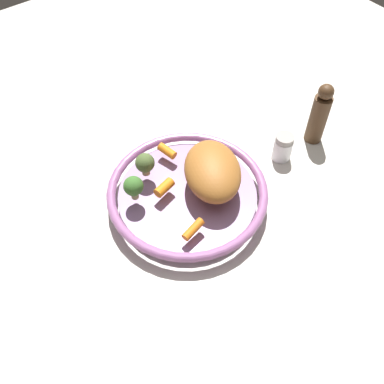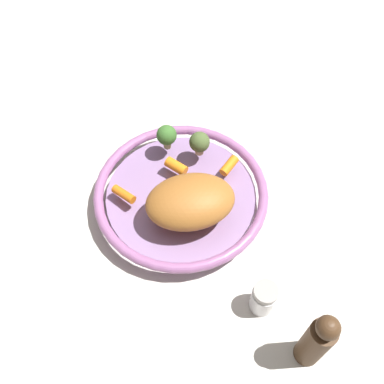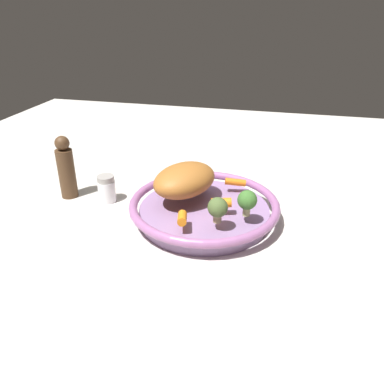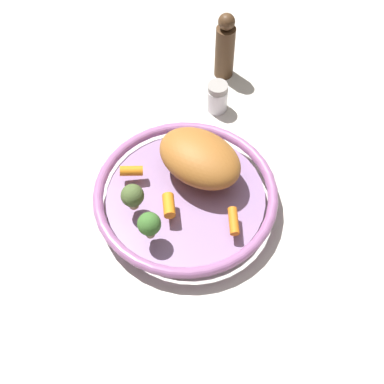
{
  "view_description": "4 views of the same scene",
  "coord_description": "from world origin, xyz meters",
  "px_view_note": "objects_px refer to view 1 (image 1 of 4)",
  "views": [
    {
      "loc": [
        -0.45,
        0.34,
        0.76
      ],
      "look_at": [
        -0.02,
        0.01,
        0.06
      ],
      "focal_mm": 41.26,
      "sensor_mm": 36.0,
      "label": 1
    },
    {
      "loc": [
        -0.29,
        -0.37,
        0.74
      ],
      "look_at": [
        0.01,
        -0.03,
        0.06
      ],
      "focal_mm": 41.12,
      "sensor_mm": 36.0,
      "label": 2
    },
    {
      "loc": [
        0.74,
        0.15,
        0.45
      ],
      "look_at": [
        0.01,
        -0.03,
        0.07
      ],
      "focal_mm": 35.92,
      "sensor_mm": 36.0,
      "label": 3
    },
    {
      "loc": [
        -0.09,
        0.56,
        0.88
      ],
      "look_at": [
        -0.02,
        0.02,
        0.08
      ],
      "focal_mm": 52.67,
      "sensor_mm": 36.0,
      "label": 4
    }
  ],
  "objects_px": {
    "pepper_mill": "(319,115)",
    "baby_carrot_center": "(193,229)",
    "broccoli_floret_mid": "(145,163)",
    "serving_bowl": "(187,195)",
    "broccoli_floret_edge": "(133,187)",
    "baby_carrot_left": "(167,151)",
    "roast_chicken_piece": "(213,171)",
    "baby_carrot_back": "(164,188)",
    "salt_shaker": "(283,147)"
  },
  "relations": [
    {
      "from": "roast_chicken_piece",
      "to": "pepper_mill",
      "type": "relative_size",
      "value": 1.01
    },
    {
      "from": "baby_carrot_back",
      "to": "baby_carrot_center",
      "type": "height_order",
      "value": "baby_carrot_back"
    },
    {
      "from": "roast_chicken_piece",
      "to": "baby_carrot_back",
      "type": "height_order",
      "value": "roast_chicken_piece"
    },
    {
      "from": "serving_bowl",
      "to": "broccoli_floret_edge",
      "type": "relative_size",
      "value": 6.0
    },
    {
      "from": "serving_bowl",
      "to": "broccoli_floret_edge",
      "type": "height_order",
      "value": "broccoli_floret_edge"
    },
    {
      "from": "baby_carrot_left",
      "to": "broccoli_floret_mid",
      "type": "relative_size",
      "value": 0.79
    },
    {
      "from": "roast_chicken_piece",
      "to": "baby_carrot_back",
      "type": "bearing_deg",
      "value": 65.51
    },
    {
      "from": "baby_carrot_center",
      "to": "broccoli_floret_edge",
      "type": "height_order",
      "value": "broccoli_floret_edge"
    },
    {
      "from": "broccoli_floret_mid",
      "to": "pepper_mill",
      "type": "height_order",
      "value": "pepper_mill"
    },
    {
      "from": "baby_carrot_back",
      "to": "broccoli_floret_edge",
      "type": "xyz_separation_m",
      "value": [
        0.02,
        0.06,
        0.02
      ]
    },
    {
      "from": "baby_carrot_back",
      "to": "salt_shaker",
      "type": "distance_m",
      "value": 0.3
    },
    {
      "from": "broccoli_floret_edge",
      "to": "baby_carrot_center",
      "type": "bearing_deg",
      "value": -163.05
    },
    {
      "from": "baby_carrot_center",
      "to": "baby_carrot_left",
      "type": "xyz_separation_m",
      "value": [
        0.2,
        -0.08,
        0.0
      ]
    },
    {
      "from": "broccoli_floret_edge",
      "to": "broccoli_floret_mid",
      "type": "relative_size",
      "value": 1.05
    },
    {
      "from": "broccoli_floret_mid",
      "to": "baby_carrot_left",
      "type": "bearing_deg",
      "value": -75.09
    },
    {
      "from": "baby_carrot_left",
      "to": "broccoli_floret_mid",
      "type": "xyz_separation_m",
      "value": [
        -0.02,
        0.07,
        0.02
      ]
    },
    {
      "from": "serving_bowl",
      "to": "salt_shaker",
      "type": "xyz_separation_m",
      "value": [
        -0.03,
        -0.25,
        0.01
      ]
    },
    {
      "from": "baby_carrot_back",
      "to": "baby_carrot_center",
      "type": "bearing_deg",
      "value": 172.76
    },
    {
      "from": "broccoli_floret_mid",
      "to": "serving_bowl",
      "type": "bearing_deg",
      "value": -152.33
    },
    {
      "from": "baby_carrot_back",
      "to": "baby_carrot_center",
      "type": "distance_m",
      "value": 0.12
    },
    {
      "from": "roast_chicken_piece",
      "to": "pepper_mill",
      "type": "distance_m",
      "value": 0.31
    },
    {
      "from": "broccoli_floret_edge",
      "to": "pepper_mill",
      "type": "height_order",
      "value": "pepper_mill"
    },
    {
      "from": "serving_bowl",
      "to": "baby_carrot_left",
      "type": "height_order",
      "value": "baby_carrot_left"
    },
    {
      "from": "baby_carrot_center",
      "to": "baby_carrot_left",
      "type": "height_order",
      "value": "baby_carrot_left"
    },
    {
      "from": "roast_chicken_piece",
      "to": "baby_carrot_left",
      "type": "relative_size",
      "value": 3.86
    },
    {
      "from": "serving_bowl",
      "to": "roast_chicken_piece",
      "type": "bearing_deg",
      "value": -110.52
    },
    {
      "from": "broccoli_floret_mid",
      "to": "baby_carrot_center",
      "type": "bearing_deg",
      "value": 176.28
    },
    {
      "from": "baby_carrot_back",
      "to": "pepper_mill",
      "type": "relative_size",
      "value": 0.27
    },
    {
      "from": "baby_carrot_center",
      "to": "baby_carrot_left",
      "type": "distance_m",
      "value": 0.21
    },
    {
      "from": "serving_bowl",
      "to": "pepper_mill",
      "type": "height_order",
      "value": "pepper_mill"
    },
    {
      "from": "serving_bowl",
      "to": "pepper_mill",
      "type": "distance_m",
      "value": 0.36
    },
    {
      "from": "broccoli_floret_mid",
      "to": "pepper_mill",
      "type": "bearing_deg",
      "value": -106.24
    },
    {
      "from": "broccoli_floret_edge",
      "to": "baby_carrot_left",
      "type": "bearing_deg",
      "value": -64.66
    },
    {
      "from": "baby_carrot_center",
      "to": "broccoli_floret_edge",
      "type": "xyz_separation_m",
      "value": [
        0.14,
        0.04,
        0.03
      ]
    },
    {
      "from": "salt_shaker",
      "to": "roast_chicken_piece",
      "type": "bearing_deg",
      "value": 87.14
    },
    {
      "from": "broccoli_floret_mid",
      "to": "salt_shaker",
      "type": "relative_size",
      "value": 0.79
    },
    {
      "from": "broccoli_floret_edge",
      "to": "broccoli_floret_mid",
      "type": "xyz_separation_m",
      "value": [
        0.04,
        -0.05,
        -0.0
      ]
    },
    {
      "from": "broccoli_floret_edge",
      "to": "salt_shaker",
      "type": "relative_size",
      "value": 0.83
    },
    {
      "from": "broccoli_floret_edge",
      "to": "salt_shaker",
      "type": "height_order",
      "value": "broccoli_floret_edge"
    },
    {
      "from": "baby_carrot_left",
      "to": "baby_carrot_center",
      "type": "bearing_deg",
      "value": 157.85
    },
    {
      "from": "baby_carrot_left",
      "to": "broccoli_floret_mid",
      "type": "distance_m",
      "value": 0.07
    },
    {
      "from": "roast_chicken_piece",
      "to": "pepper_mill",
      "type": "xyz_separation_m",
      "value": [
        -0.01,
        -0.31,
        -0.01
      ]
    },
    {
      "from": "broccoli_floret_mid",
      "to": "pepper_mill",
      "type": "distance_m",
      "value": 0.42
    },
    {
      "from": "baby_carrot_back",
      "to": "baby_carrot_left",
      "type": "xyz_separation_m",
      "value": [
        0.08,
        -0.06,
        -0.0
      ]
    },
    {
      "from": "roast_chicken_piece",
      "to": "salt_shaker",
      "type": "height_order",
      "value": "roast_chicken_piece"
    },
    {
      "from": "pepper_mill",
      "to": "serving_bowl",
      "type": "bearing_deg",
      "value": 84.96
    },
    {
      "from": "salt_shaker",
      "to": "pepper_mill",
      "type": "distance_m",
      "value": 0.11
    },
    {
      "from": "roast_chicken_piece",
      "to": "baby_carrot_back",
      "type": "xyz_separation_m",
      "value": [
        0.04,
        0.09,
        -0.02
      ]
    },
    {
      "from": "pepper_mill",
      "to": "baby_carrot_center",
      "type": "bearing_deg",
      "value": 98.38
    },
    {
      "from": "serving_bowl",
      "to": "baby_carrot_left",
      "type": "distance_m",
      "value": 0.11
    }
  ]
}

